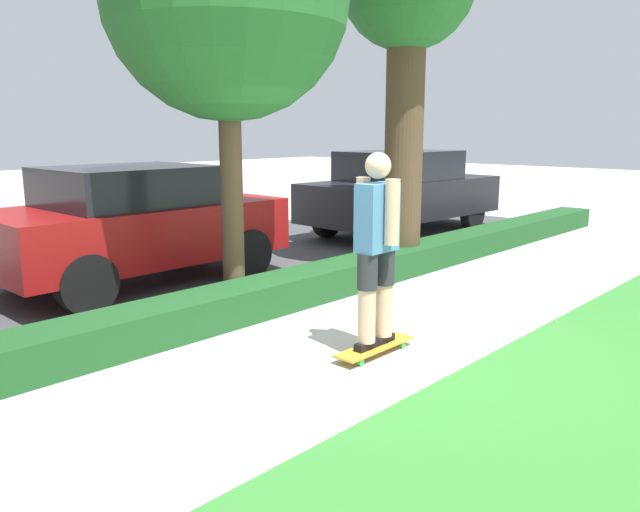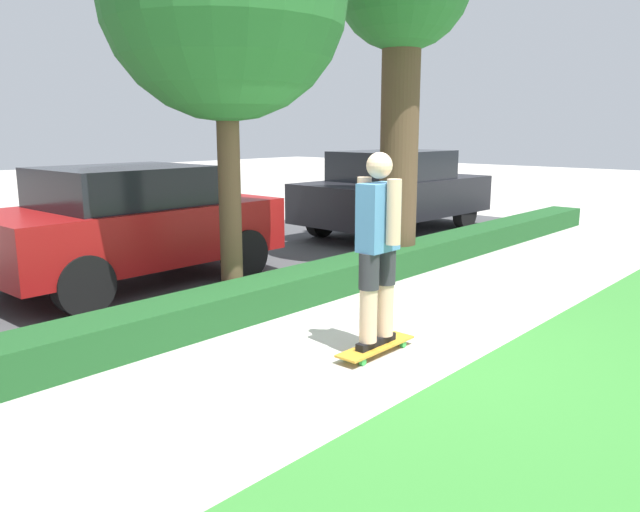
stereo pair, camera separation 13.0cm
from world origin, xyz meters
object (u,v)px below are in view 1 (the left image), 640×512
tree_far (408,3)px  parked_car_middle (136,223)px  skateboard (375,347)px  parked_car_rear (402,191)px  skater_person (377,245)px

tree_far → parked_car_middle: size_ratio=1.31×
skateboard → parked_car_rear: 7.13m
skateboard → tree_far: bearing=32.3°
parked_car_middle → skateboard: bearing=-89.7°
skateboard → tree_far: (3.16, 2.00, 3.74)m
skater_person → parked_car_rear: bearing=33.9°
skater_person → tree_far: 4.65m
parked_car_rear → skateboard: bearing=-144.1°
skateboard → skater_person: skater_person is taller
skater_person → tree_far: tree_far is taller
parked_car_rear → skater_person: bearing=-144.1°
skateboard → parked_car_middle: 4.16m
parked_car_middle → tree_far: bearing=-33.4°
parked_car_middle → skater_person: bearing=-89.7°
skater_person → tree_far: (3.16, 2.00, 2.76)m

